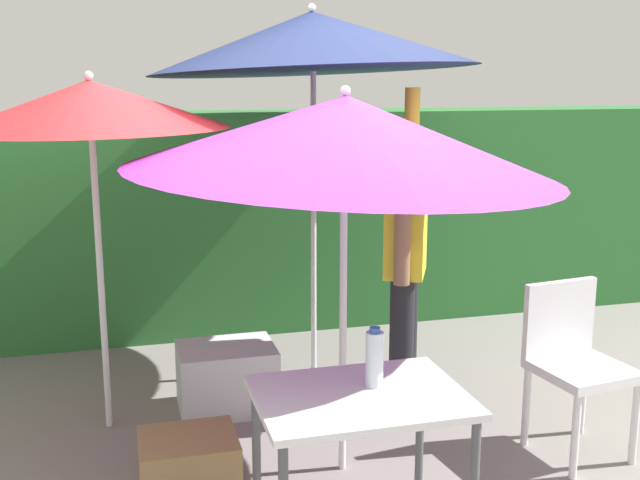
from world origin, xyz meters
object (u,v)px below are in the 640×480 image
object	(u,v)px
crate_cardboard	(189,467)
cooler_box	(227,377)
umbrella_orange	(313,42)
folding_table	(360,416)
umbrella_yellow	(345,135)
person_vendor	(406,255)
chair_plastic	(573,357)
bottle_water	(374,358)
umbrella_rainbow	(90,105)

from	to	relation	value
crate_cardboard	cooler_box	bearing A→B (deg)	71.39
umbrella_orange	cooler_box	bearing A→B (deg)	-146.55
umbrella_orange	folding_table	size ratio (longest dim) A/B	3.00
umbrella_orange	cooler_box	xyz separation A→B (m)	(-0.64, -0.42, -1.96)
umbrella_yellow	folding_table	world-z (taller)	umbrella_yellow
person_vendor	folding_table	size ratio (longest dim) A/B	2.35
crate_cardboard	folding_table	bearing A→B (deg)	-50.62
folding_table	person_vendor	bearing A→B (deg)	62.70
chair_plastic	crate_cardboard	size ratio (longest dim) A/B	1.98
bottle_water	cooler_box	bearing A→B (deg)	102.44
umbrella_rainbow	umbrella_yellow	xyz separation A→B (m)	(1.14, -0.80, -0.12)
folding_table	bottle_water	size ratio (longest dim) A/B	3.33
cooler_box	person_vendor	bearing A→B (deg)	-13.26
crate_cardboard	folding_table	world-z (taller)	folding_table
person_vendor	folding_table	bearing A→B (deg)	-117.30
folding_table	chair_plastic	bearing A→B (deg)	26.54
cooler_box	folding_table	bearing A→B (deg)	-80.42
bottle_water	umbrella_yellow	bearing A→B (deg)	82.23
umbrella_rainbow	umbrella_yellow	world-z (taller)	umbrella_rainbow
umbrella_orange	bottle_water	bearing A→B (deg)	-97.92
person_vendor	chair_plastic	size ratio (longest dim) A/B	2.11
umbrella_rainbow	chair_plastic	bearing A→B (deg)	-21.19
chair_plastic	folding_table	bearing A→B (deg)	-153.46
umbrella_yellow	bottle_water	bearing A→B (deg)	-97.77
crate_cardboard	umbrella_orange	bearing A→B (deg)	54.95
chair_plastic	umbrella_orange	bearing A→B (deg)	126.66
cooler_box	crate_cardboard	xyz separation A→B (m)	(-0.32, -0.94, -0.04)
cooler_box	folding_table	distance (m)	1.76
umbrella_rainbow	bottle_water	distance (m)	2.09
umbrella_yellow	cooler_box	size ratio (longest dim) A/B	3.65
umbrella_rainbow	person_vendor	world-z (taller)	umbrella_rainbow
umbrella_rainbow	person_vendor	xyz separation A→B (m)	(1.70, -0.18, -0.86)
umbrella_orange	umbrella_yellow	distance (m)	1.38
bottle_water	chair_plastic	bearing A→B (deg)	25.90
cooler_box	crate_cardboard	size ratio (longest dim) A/B	1.25
person_vendor	cooler_box	distance (m)	1.28
person_vendor	crate_cardboard	bearing A→B (deg)	-152.34
person_vendor	umbrella_yellow	bearing A→B (deg)	-132.22
umbrella_orange	crate_cardboard	world-z (taller)	umbrella_orange
folding_table	bottle_water	bearing A→B (deg)	36.74
folding_table	cooler_box	bearing A→B (deg)	99.58
umbrella_orange	chair_plastic	size ratio (longest dim) A/B	2.69
chair_plastic	person_vendor	bearing A→B (deg)	131.95
cooler_box	folding_table	world-z (taller)	folding_table
person_vendor	crate_cardboard	world-z (taller)	person_vendor
chair_plastic	bottle_water	bearing A→B (deg)	-154.10
umbrella_rainbow	umbrella_yellow	distance (m)	1.40
umbrella_yellow	cooler_box	xyz separation A→B (m)	(-0.46, 0.86, -1.48)
person_vendor	chair_plastic	world-z (taller)	person_vendor
chair_plastic	crate_cardboard	bearing A→B (deg)	179.09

